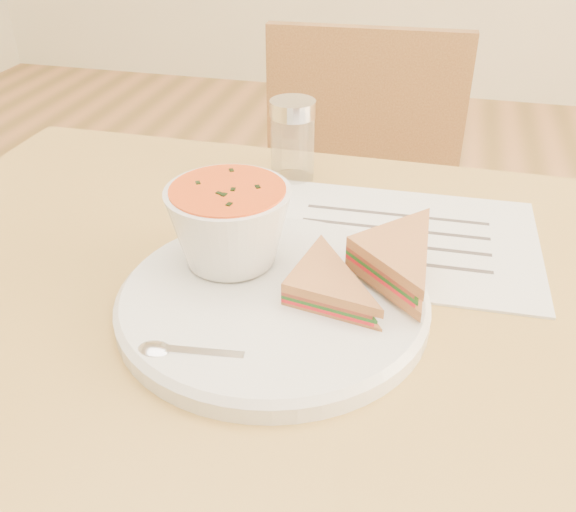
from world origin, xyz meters
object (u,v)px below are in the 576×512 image
(chair_far, at_px, (347,277))
(condiment_shaker, at_px, (293,140))
(soup_bowl, at_px, (230,229))
(plate, at_px, (273,302))

(chair_far, bearing_deg, condiment_shaker, 76.18)
(soup_bowl, xyz_separation_m, condiment_shaker, (0.00, 0.25, -0.00))
(chair_far, height_order, soup_bowl, chair_far)
(chair_far, bearing_deg, plate, 87.35)
(plate, height_order, condiment_shaker, condiment_shaker)
(plate, bearing_deg, condiment_shaker, 100.13)
(plate, relative_size, condiment_shaker, 2.78)
(plate, height_order, soup_bowl, soup_bowl)
(chair_far, xyz_separation_m, condiment_shaker, (-0.05, -0.25, 0.37))
(chair_far, height_order, condiment_shaker, same)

